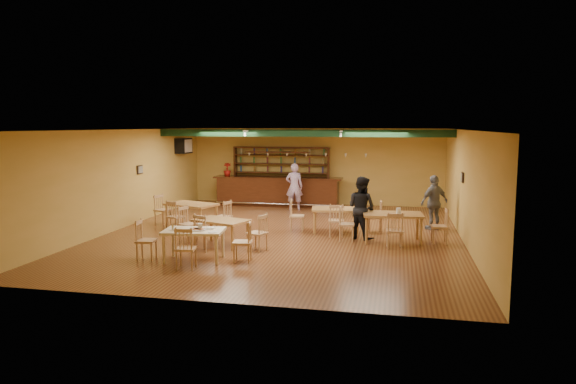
% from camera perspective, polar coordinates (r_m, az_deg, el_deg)
% --- Properties ---
extents(floor, '(12.00, 12.00, 0.00)m').
position_cam_1_polar(floor, '(15.17, -0.57, -4.59)').
color(floor, '#572F19').
rests_on(floor, ground).
extents(ceiling_beam, '(10.00, 0.30, 0.25)m').
position_cam_1_polar(ceiling_beam, '(17.59, 1.40, 6.47)').
color(ceiling_beam, black).
rests_on(ceiling_beam, ceiling).
extents(track_rail_left, '(0.05, 2.50, 0.05)m').
position_cam_1_polar(track_rail_left, '(18.58, -3.77, 6.71)').
color(track_rail_left, silver).
rests_on(track_rail_left, ceiling).
extents(track_rail_right, '(0.05, 2.50, 0.05)m').
position_cam_1_polar(track_rail_right, '(17.98, 6.17, 6.67)').
color(track_rail_right, silver).
rests_on(track_rail_right, ceiling).
extents(ac_unit, '(0.34, 0.70, 0.48)m').
position_cam_1_polar(ac_unit, '(20.35, -11.33, 4.98)').
color(ac_unit, silver).
rests_on(ac_unit, wall_left).
extents(picture_left, '(0.04, 0.34, 0.28)m').
position_cam_1_polar(picture_left, '(17.57, -15.89, 2.37)').
color(picture_left, black).
rests_on(picture_left, wall_left).
extents(picture_right, '(0.04, 0.34, 0.28)m').
position_cam_1_polar(picture_right, '(15.16, 18.53, 1.53)').
color(picture_right, black).
rests_on(picture_right, wall_right).
extents(bar_counter, '(5.01, 0.85, 1.13)m').
position_cam_1_polar(bar_counter, '(20.32, -1.13, 0.06)').
color(bar_counter, '#37170B').
rests_on(bar_counter, ground).
extents(back_bar_hutch, '(3.87, 0.40, 2.28)m').
position_cam_1_polar(back_bar_hutch, '(20.87, -0.74, 1.84)').
color(back_bar_hutch, '#37170B').
rests_on(back_bar_hutch, ground).
extents(poinsettia, '(0.38, 0.38, 0.52)m').
position_cam_1_polar(poinsettia, '(20.79, -6.66, 2.47)').
color(poinsettia, maroon).
rests_on(poinsettia, bar_counter).
extents(dining_table_a, '(1.72, 1.35, 0.76)m').
position_cam_1_polar(dining_table_a, '(16.25, -10.48, -2.56)').
color(dining_table_a, '#A76A3B').
rests_on(dining_table_a, ground).
extents(dining_table_b, '(1.50, 1.02, 0.70)m').
position_cam_1_polar(dining_table_b, '(15.49, 5.23, -3.05)').
color(dining_table_b, '#A76A3B').
rests_on(dining_table_b, ground).
extents(dining_table_c, '(1.58, 1.24, 0.69)m').
position_cam_1_polar(dining_table_c, '(13.76, -7.30, -4.42)').
color(dining_table_c, '#A76A3B').
rests_on(dining_table_c, ground).
extents(dining_table_d, '(1.63, 1.06, 0.78)m').
position_cam_1_polar(dining_table_d, '(14.34, 11.35, -3.84)').
color(dining_table_d, '#A76A3B').
rests_on(dining_table_d, ground).
extents(near_table, '(1.47, 1.05, 0.73)m').
position_cam_1_polar(near_table, '(12.35, -10.22, -5.74)').
color(near_table, tan).
rests_on(near_table, ground).
extents(pizza_tray, '(0.50, 0.50, 0.01)m').
position_cam_1_polar(pizza_tray, '(12.23, -9.84, -4.06)').
color(pizza_tray, silver).
rests_on(pizza_tray, near_table).
extents(parmesan_shaker, '(0.08, 0.08, 0.11)m').
position_cam_1_polar(parmesan_shaker, '(12.30, -12.43, -3.84)').
color(parmesan_shaker, '#EAE5C6').
rests_on(parmesan_shaker, near_table).
extents(napkin_stack, '(0.20, 0.16, 0.03)m').
position_cam_1_polar(napkin_stack, '(12.32, -8.45, -3.91)').
color(napkin_stack, white).
rests_on(napkin_stack, near_table).
extents(pizza_server, '(0.32, 0.10, 0.00)m').
position_cam_1_polar(pizza_server, '(12.22, -9.12, -4.01)').
color(pizza_server, silver).
rests_on(pizza_server, pizza_tray).
extents(side_plate, '(0.25, 0.25, 0.01)m').
position_cam_1_polar(side_plate, '(11.90, -8.21, -4.35)').
color(side_plate, white).
rests_on(side_plate, near_table).
extents(patron_bar, '(0.69, 0.50, 1.74)m').
position_cam_1_polar(patron_bar, '(19.31, 0.69, 0.59)').
color(patron_bar, '#824DA7').
rests_on(patron_bar, ground).
extents(patron_right_a, '(1.07, 1.02, 1.73)m').
position_cam_1_polar(patron_right_a, '(14.55, 8.02, -1.71)').
color(patron_right_a, black).
rests_on(patron_right_a, ground).
extents(patron_right_b, '(1.01, 0.90, 1.65)m').
position_cam_1_polar(patron_right_b, '(16.28, 15.69, -1.10)').
color(patron_right_b, slate).
rests_on(patron_right_b, ground).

